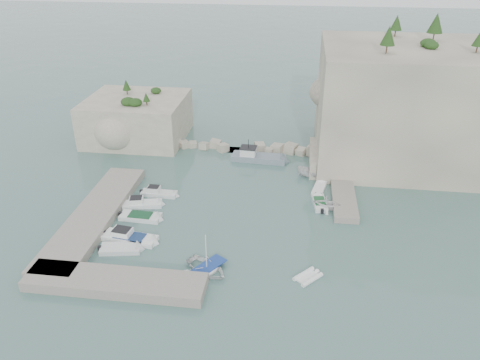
# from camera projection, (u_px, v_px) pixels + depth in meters

# --- Properties ---
(ground) EXTENTS (400.00, 400.00, 0.00)m
(ground) POSITION_uv_depth(u_px,v_px,m) (234.00, 225.00, 56.16)
(ground) COLOR slate
(ground) RESTS_ON ground
(cliff_east) EXTENTS (26.00, 22.00, 17.00)m
(cliff_east) POSITION_uv_depth(u_px,v_px,m) (407.00, 104.00, 69.78)
(cliff_east) COLOR beige
(cliff_east) RESTS_ON ground
(cliff_terrace) EXTENTS (8.00, 10.00, 2.50)m
(cliff_terrace) POSITION_uv_depth(u_px,v_px,m) (336.00, 159.00, 69.90)
(cliff_terrace) COLOR beige
(cliff_terrace) RESTS_ON ground
(outcrop_west) EXTENTS (16.00, 14.00, 7.00)m
(outcrop_west) POSITION_uv_depth(u_px,v_px,m) (137.00, 118.00, 78.78)
(outcrop_west) COLOR beige
(outcrop_west) RESTS_ON ground
(quay_west) EXTENTS (5.00, 24.00, 1.10)m
(quay_west) POSITION_uv_depth(u_px,v_px,m) (95.00, 216.00, 56.97)
(quay_west) COLOR #9E9689
(quay_west) RESTS_ON ground
(quay_south) EXTENTS (18.00, 4.00, 1.10)m
(quay_south) POSITION_uv_depth(u_px,v_px,m) (115.00, 282.00, 46.07)
(quay_south) COLOR #9E9689
(quay_south) RESTS_ON ground
(ledge_east) EXTENTS (3.00, 16.00, 0.80)m
(ledge_east) POSITION_uv_depth(u_px,v_px,m) (343.00, 189.00, 63.21)
(ledge_east) COLOR #9E9689
(ledge_east) RESTS_ON ground
(breakwater) EXTENTS (28.00, 3.00, 1.40)m
(breakwater) POSITION_uv_depth(u_px,v_px,m) (247.00, 147.00, 75.27)
(breakwater) COLOR beige
(breakwater) RESTS_ON ground
(motorboat_a) EXTENTS (5.28, 1.68, 1.40)m
(motorboat_a) POSITION_uv_depth(u_px,v_px,m) (159.00, 195.00, 62.56)
(motorboat_a) COLOR silver
(motorboat_a) RESTS_ON ground
(motorboat_b) EXTENTS (5.67, 2.93, 1.40)m
(motorboat_b) POSITION_uv_depth(u_px,v_px,m) (143.00, 206.00, 60.10)
(motorboat_b) COLOR white
(motorboat_b) RESTS_ON ground
(motorboat_c) EXTENTS (5.59, 2.23, 0.70)m
(motorboat_c) POSITION_uv_depth(u_px,v_px,m) (141.00, 219.00, 57.43)
(motorboat_c) COLOR white
(motorboat_c) RESTS_ON ground
(motorboat_d) EXTENTS (7.16, 3.00, 1.40)m
(motorboat_d) POSITION_uv_depth(u_px,v_px,m) (130.00, 240.00, 53.41)
(motorboat_d) COLOR white
(motorboat_d) RESTS_ON ground
(motorboat_e) EXTENTS (5.11, 2.78, 0.70)m
(motorboat_e) POSITION_uv_depth(u_px,v_px,m) (121.00, 251.00, 51.62)
(motorboat_e) COLOR silver
(motorboat_e) RESTS_ON ground
(rowboat) EXTENTS (6.10, 5.72, 1.03)m
(rowboat) POSITION_uv_depth(u_px,v_px,m) (207.00, 271.00, 48.48)
(rowboat) COLOR white
(rowboat) RESTS_ON ground
(inflatable_dinghy) EXTENTS (3.19, 3.27, 0.44)m
(inflatable_dinghy) POSITION_uv_depth(u_px,v_px,m) (308.00, 278.00, 47.45)
(inflatable_dinghy) COLOR white
(inflatable_dinghy) RESTS_ON ground
(tender_east_a) EXTENTS (4.01, 3.62, 1.86)m
(tender_east_a) POSITION_uv_depth(u_px,v_px,m) (327.00, 209.00, 59.52)
(tender_east_a) COLOR white
(tender_east_a) RESTS_ON ground
(tender_east_b) EXTENTS (2.14, 4.75, 0.70)m
(tender_east_b) POSITION_uv_depth(u_px,v_px,m) (319.00, 205.00, 60.40)
(tender_east_b) COLOR white
(tender_east_b) RESTS_ON ground
(tender_east_c) EXTENTS (2.34, 4.63, 0.70)m
(tender_east_c) POSITION_uv_depth(u_px,v_px,m) (319.00, 190.00, 63.81)
(tender_east_c) COLOR white
(tender_east_c) RESTS_ON ground
(tender_east_d) EXTENTS (4.54, 2.95, 1.64)m
(tender_east_d) POSITION_uv_depth(u_px,v_px,m) (311.00, 177.00, 67.22)
(tender_east_d) COLOR silver
(tender_east_d) RESTS_ON ground
(work_boat) EXTENTS (9.23, 3.22, 2.20)m
(work_boat) POSITION_uv_depth(u_px,v_px,m) (259.00, 160.00, 72.29)
(work_boat) COLOR slate
(work_boat) RESTS_ON ground
(rowboat_mast) EXTENTS (0.10, 0.10, 4.20)m
(rowboat_mast) POSITION_uv_depth(u_px,v_px,m) (206.00, 250.00, 47.27)
(rowboat_mast) COLOR white
(rowboat_mast) RESTS_ON rowboat
(vegetation) EXTENTS (53.48, 13.88, 13.40)m
(vegetation) POSITION_uv_depth(u_px,v_px,m) (379.00, 37.00, 67.22)
(vegetation) COLOR #1E4219
(vegetation) RESTS_ON ground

